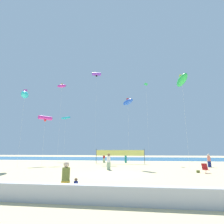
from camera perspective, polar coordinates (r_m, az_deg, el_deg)
ground_plane at (r=17.38m, az=0.02°, el=-19.24°), size 120.00×120.00×0.00m
ocean_band at (r=48.56m, az=5.27°, el=-14.60°), size 120.00×20.00×0.01m
boardwalk_ledge at (r=8.28m, az=-9.77°, el=-24.40°), size 28.00×0.44×0.75m
mother_figure at (r=9.28m, az=-14.56°, el=-19.74°), size 0.37×0.37×1.63m
toddler_figure at (r=9.25m, az=-11.52°, el=-22.42°), size 0.20×0.20×0.87m
beachgoer_teal_shirt at (r=32.48m, az=4.40°, el=-14.39°), size 0.36×0.36×1.58m
beachgoer_white_shirt at (r=21.02m, az=-1.07°, el=-15.39°), size 0.41×0.41×1.79m
beachgoer_coral_shirt at (r=27.24m, az=28.58°, el=-13.34°), size 0.38×0.38×1.67m
beachgoer_maroon_shirt at (r=33.20m, az=-2.57°, el=-14.27°), size 0.38×0.38×1.68m
folding_beach_chair at (r=20.24m, az=27.62°, el=-15.58°), size 0.52×0.65×0.89m
volleyball_net at (r=30.11m, az=2.48°, el=-13.09°), size 8.06×0.51×2.40m
beach_handbag at (r=20.27m, az=25.80°, el=-16.73°), size 0.29×0.15×0.23m
kite_blue_inflatable at (r=25.42m, az=5.10°, el=3.19°), size 1.90×1.99×9.39m
kite_magenta_tube at (r=30.63m, az=-20.53°, el=-1.82°), size 1.78×2.08×7.55m
kite_cyan_tube at (r=39.29m, az=-14.56°, el=-1.84°), size 2.20×1.22×9.11m
kite_magenta_inflatable at (r=37.16m, az=-15.74°, el=8.00°), size 1.85×1.78×15.22m
kite_violet_tube at (r=41.14m, az=-4.96°, el=11.91°), size 2.09×1.05×19.27m
kite_green_diamond at (r=36.30m, az=10.84°, el=8.39°), size 0.84×0.84×15.21m
kite_cyan_inflatable at (r=26.93m, az=-26.10°, el=5.00°), size 2.10×2.86×10.23m
kite_green_inflatable at (r=21.97m, az=21.44°, el=9.45°), size 1.22×2.62×10.60m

